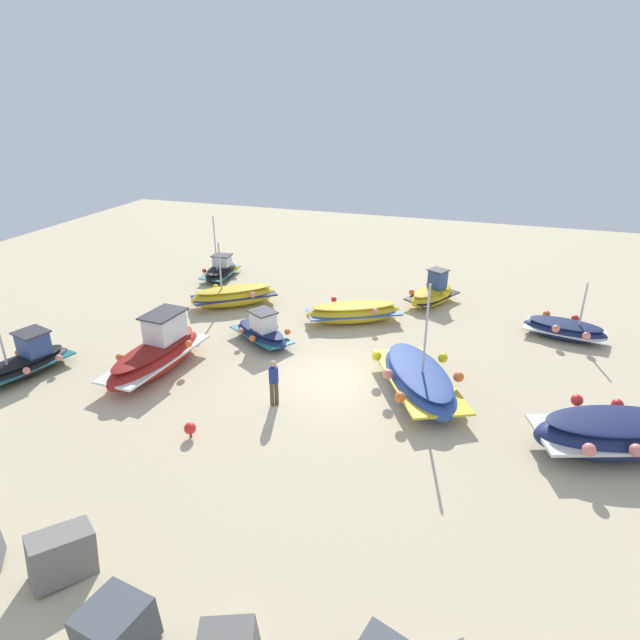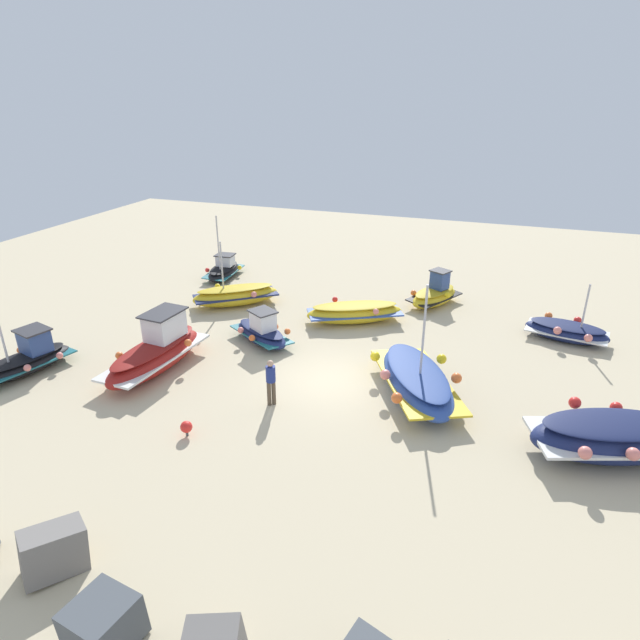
% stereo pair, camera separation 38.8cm
% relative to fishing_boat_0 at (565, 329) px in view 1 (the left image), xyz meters
% --- Properties ---
extents(ground_plane, '(55.04, 55.04, 0.00)m').
position_rel_fishing_boat_0_xyz_m(ground_plane, '(8.27, 6.49, -0.40)').
color(ground_plane, beige).
extents(fishing_boat_0, '(3.51, 2.17, 2.62)m').
position_rel_fishing_boat_0_xyz_m(fishing_boat_0, '(0.00, 0.00, 0.00)').
color(fishing_boat_0, navy).
rests_on(fishing_boat_0, ground_plane).
extents(fishing_boat_1, '(4.92, 3.28, 1.30)m').
position_rel_fishing_boat_0_xyz_m(fishing_boat_1, '(-0.60, 8.00, 0.24)').
color(fishing_boat_1, navy).
rests_on(fishing_boat_1, ground_plane).
extents(fishing_boat_2, '(4.25, 3.83, 3.28)m').
position_rel_fishing_boat_0_xyz_m(fishing_boat_2, '(14.96, 1.03, 0.11)').
color(fishing_boat_2, gold).
rests_on(fishing_boat_2, ground_plane).
extents(fishing_boat_3, '(2.34, 3.77, 3.03)m').
position_rel_fishing_boat_0_xyz_m(fishing_boat_3, '(19.19, 9.60, 0.08)').
color(fishing_boat_3, black).
rests_on(fishing_boat_3, ground_plane).
extents(fishing_boat_4, '(4.08, 5.25, 4.15)m').
position_rel_fishing_boat_0_xyz_m(fishing_boat_4, '(5.20, 6.40, 0.13)').
color(fishing_boat_4, '#2D4C9E').
rests_on(fishing_boat_4, ground_plane).
extents(fishing_boat_5, '(2.23, 4.94, 2.13)m').
position_rel_fishing_boat_0_xyz_m(fishing_boat_5, '(14.70, 7.83, 0.31)').
color(fishing_boat_5, maroon).
rests_on(fishing_boat_5, ground_plane).
extents(fishing_boat_6, '(3.29, 2.69, 1.52)m').
position_rel_fishing_boat_0_xyz_m(fishing_boat_6, '(11.98, 4.43, 0.07)').
color(fishing_boat_6, navy).
rests_on(fishing_boat_6, ground_plane).
extents(fishing_boat_7, '(2.56, 3.29, 1.74)m').
position_rel_fishing_boat_0_xyz_m(fishing_boat_7, '(5.81, -2.22, 0.12)').
color(fishing_boat_7, gold).
rests_on(fishing_boat_7, ground_plane).
extents(fishing_boat_8, '(4.54, 3.33, 0.97)m').
position_rel_fishing_boat_0_xyz_m(fishing_boat_8, '(8.91, 1.14, 0.08)').
color(fishing_boat_8, gold).
rests_on(fishing_boat_8, ground_plane).
extents(fishing_boat_9, '(1.62, 3.18, 3.62)m').
position_rel_fishing_boat_0_xyz_m(fishing_boat_9, '(17.56, -2.53, 0.02)').
color(fishing_boat_9, black).
rests_on(fishing_boat_9, ground_plane).
extents(person_walking, '(0.32, 0.32, 1.66)m').
position_rel_fishing_boat_0_xyz_m(person_walking, '(9.64, 8.68, 0.55)').
color(person_walking, brown).
rests_on(person_walking, ground_plane).
extents(breakwater_rocks, '(22.62, 2.51, 1.28)m').
position_rel_fishing_boat_0_xyz_m(breakwater_rocks, '(9.25, 16.83, 0.03)').
color(breakwater_rocks, slate).
rests_on(breakwater_rocks, ground_plane).
extents(mooring_buoy_0, '(0.37, 0.37, 0.50)m').
position_rel_fishing_boat_0_xyz_m(mooring_buoy_0, '(11.35, 11.16, -0.09)').
color(mooring_buoy_0, '#3F3F42').
rests_on(mooring_buoy_0, ground_plane).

